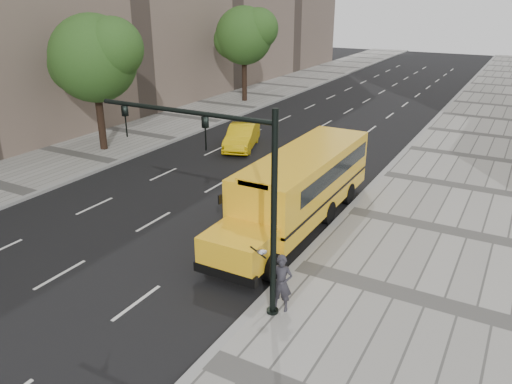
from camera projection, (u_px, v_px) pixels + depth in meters
The scene contains 12 objects.
ground at pixel (234, 189), 25.09m from camera, with size 140.00×140.00×0.00m, color black.
sidewalk_museum at pixel (494, 241), 19.64m from camera, with size 12.00×140.00×0.15m, color #98958F.
sidewalk_far at pixel (78, 155), 30.04m from camera, with size 6.00×140.00×0.15m, color #98958F.
curb_museum at pixel (348, 211), 22.35m from camera, with size 0.30×140.00×0.15m, color gray.
curb_far at pixel (115, 163), 28.68m from camera, with size 0.30×140.00×0.15m, color gray.
tree_b at pixel (95, 58), 29.03m from camera, with size 5.73×5.09×8.18m.
tree_c at pixel (245, 35), 43.07m from camera, with size 5.56×4.94×8.25m.
school_bus at pixel (302, 183), 20.93m from camera, with size 2.96×11.56×3.19m.
taxi_near at pixel (254, 192), 22.74m from camera, with size 1.69×4.20×1.43m, color #E3B50B.
taxi_far at pixel (242, 137), 31.45m from camera, with size 1.59×4.55×1.50m, color #E3B50B.
pedestrian at pixel (281, 283), 14.94m from camera, with size 0.67×0.44×1.83m, color #2D2B32.
traffic_signal at pixel (231, 183), 14.30m from camera, with size 6.18×0.36×6.40m.
Camera 1 is at (12.35, -19.88, 9.13)m, focal length 35.00 mm.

